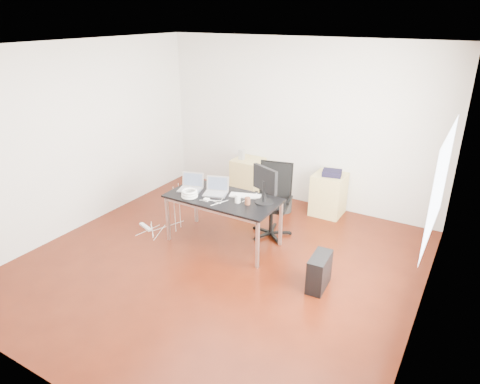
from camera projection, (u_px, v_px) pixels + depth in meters
The scene contains 18 objects.
room_shell at pixel (220, 166), 5.25m from camera, with size 5.00×5.00×5.00m.
desk at pixel (223, 201), 6.07m from camera, with size 1.60×0.80×0.73m.
office_chair at pixel (273, 196), 6.39m from camera, with size 0.57×0.59×1.08m.
filing_cabinet_left at pixel (248, 177), 7.83m from camera, with size 0.50×0.50×0.70m, color tan.
filing_cabinet_right at pixel (328, 194), 7.11m from camera, with size 0.50×0.50×0.70m, color tan.
pc_tower at pixel (319, 272), 5.23m from camera, with size 0.20×0.45×0.44m, color black.
wastebasket at pixel (285, 204), 7.26m from camera, with size 0.24×0.24×0.28m, color black.
power_strip at pixel (146, 227), 6.75m from camera, with size 0.30×0.06×0.04m, color white.
laptop_left at pixel (191, 186), 6.30m from camera, with size 0.39×0.34×0.23m.
laptop_right at pixel (216, 190), 6.15m from camera, with size 0.39×0.34×0.23m.
monitor at pixel (265, 183), 5.78m from camera, with size 0.44×0.26×0.51m.
keyboard at pixel (245, 196), 6.07m from camera, with size 0.44×0.14×0.02m, color white.
cup_white at pixel (238, 198), 5.86m from camera, with size 0.08×0.08×0.12m, color white.
cup_brown at pixel (248, 201), 5.81m from camera, with size 0.08×0.08×0.10m, color brown.
cable_coil at pixel (190, 194), 6.03m from camera, with size 0.24×0.24×0.11m.
power_adapter at pixel (206, 200), 5.94m from camera, with size 0.07×0.07×0.03m, color white.
speaker at pixel (242, 155), 7.65m from camera, with size 0.09×0.08×0.18m, color #9E9E9E.
navy_garment at pixel (332, 173), 6.91m from camera, with size 0.30×0.24×0.09m, color black.
Camera 1 is at (2.77, -4.14, 3.16)m, focal length 32.00 mm.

